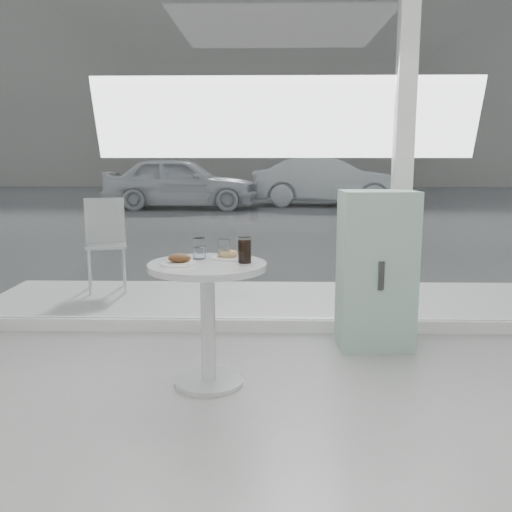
{
  "coord_description": "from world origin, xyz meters",
  "views": [
    {
      "loc": [
        -0.13,
        -1.47,
        1.42
      ],
      "look_at": [
        -0.2,
        1.7,
        0.85
      ],
      "focal_mm": 40.0,
      "sensor_mm": 36.0,
      "label": 1
    }
  ],
  "objects_px": {
    "car_silver": "(329,181)",
    "water_tumbler_b": "(224,250)",
    "mint_cabinet": "(376,270)",
    "cola_glass": "(245,251)",
    "main_table": "(208,298)",
    "plate_fritter": "(180,260)",
    "patio_chair": "(106,238)",
    "car_white": "(181,183)",
    "plate_donut": "(228,256)",
    "water_tumbler_a": "(199,250)"
  },
  "relations": [
    {
      "from": "car_silver",
      "to": "water_tumbler_b",
      "type": "xyz_separation_m",
      "value": [
        -1.94,
        -12.5,
        0.14
      ]
    },
    {
      "from": "mint_cabinet",
      "to": "cola_glass",
      "type": "xyz_separation_m",
      "value": [
        -0.93,
        -0.72,
        0.26
      ]
    },
    {
      "from": "main_table",
      "to": "plate_fritter",
      "type": "relative_size",
      "value": 3.56
    },
    {
      "from": "mint_cabinet",
      "to": "car_silver",
      "type": "relative_size",
      "value": 0.28
    },
    {
      "from": "car_silver",
      "to": "plate_fritter",
      "type": "distance_m",
      "value": 12.89
    },
    {
      "from": "patio_chair",
      "to": "plate_fritter",
      "type": "bearing_deg",
      "value": -80.78
    },
    {
      "from": "main_table",
      "to": "plate_fritter",
      "type": "xyz_separation_m",
      "value": [
        -0.16,
        -0.06,
        0.25
      ]
    },
    {
      "from": "main_table",
      "to": "car_silver",
      "type": "height_order",
      "value": "car_silver"
    },
    {
      "from": "main_table",
      "to": "car_silver",
      "type": "distance_m",
      "value": 12.81
    },
    {
      "from": "patio_chair",
      "to": "water_tumbler_b",
      "type": "height_order",
      "value": "patio_chair"
    },
    {
      "from": "main_table",
      "to": "car_silver",
      "type": "relative_size",
      "value": 0.19
    },
    {
      "from": "patio_chair",
      "to": "water_tumbler_b",
      "type": "distance_m",
      "value": 2.63
    },
    {
      "from": "plate_fritter",
      "to": "patio_chair",
      "type": "bearing_deg",
      "value": 115.25
    },
    {
      "from": "main_table",
      "to": "car_white",
      "type": "xyz_separation_m",
      "value": [
        -1.96,
        11.74,
        0.13
      ]
    },
    {
      "from": "car_silver",
      "to": "plate_donut",
      "type": "relative_size",
      "value": 19.83
    },
    {
      "from": "plate_fritter",
      "to": "cola_glass",
      "type": "height_order",
      "value": "cola_glass"
    },
    {
      "from": "plate_donut",
      "to": "cola_glass",
      "type": "distance_m",
      "value": 0.18
    },
    {
      "from": "plate_fritter",
      "to": "plate_donut",
      "type": "bearing_deg",
      "value": 36.53
    },
    {
      "from": "plate_fritter",
      "to": "plate_donut",
      "type": "distance_m",
      "value": 0.34
    },
    {
      "from": "car_white",
      "to": "water_tumbler_b",
      "type": "height_order",
      "value": "car_white"
    },
    {
      "from": "water_tumbler_a",
      "to": "water_tumbler_b",
      "type": "bearing_deg",
      "value": -2.33
    },
    {
      "from": "main_table",
      "to": "cola_glass",
      "type": "bearing_deg",
      "value": 3.37
    },
    {
      "from": "car_white",
      "to": "plate_donut",
      "type": "xyz_separation_m",
      "value": [
        2.08,
        -11.6,
        0.1
      ]
    },
    {
      "from": "water_tumbler_a",
      "to": "plate_fritter",
      "type": "bearing_deg",
      "value": -113.92
    },
    {
      "from": "mint_cabinet",
      "to": "plate_donut",
      "type": "distance_m",
      "value": 1.21
    },
    {
      "from": "cola_glass",
      "to": "water_tumbler_b",
      "type": "bearing_deg",
      "value": 136.9
    },
    {
      "from": "car_white",
      "to": "plate_fritter",
      "type": "bearing_deg",
      "value": -169.68
    },
    {
      "from": "main_table",
      "to": "car_silver",
      "type": "bearing_deg",
      "value": 80.9
    },
    {
      "from": "main_table",
      "to": "car_white",
      "type": "relative_size",
      "value": 0.19
    },
    {
      "from": "plate_donut",
      "to": "water_tumbler_a",
      "type": "height_order",
      "value": "water_tumbler_a"
    },
    {
      "from": "water_tumbler_b",
      "to": "car_silver",
      "type": "bearing_deg",
      "value": 81.2
    },
    {
      "from": "main_table",
      "to": "cola_glass",
      "type": "height_order",
      "value": "cola_glass"
    },
    {
      "from": "mint_cabinet",
      "to": "cola_glass",
      "type": "relative_size",
      "value": 7.5
    },
    {
      "from": "patio_chair",
      "to": "cola_glass",
      "type": "relative_size",
      "value": 5.98
    },
    {
      "from": "car_white",
      "to": "water_tumbler_a",
      "type": "bearing_deg",
      "value": -169.09
    },
    {
      "from": "car_white",
      "to": "water_tumbler_a",
      "type": "height_order",
      "value": "car_white"
    },
    {
      "from": "car_silver",
      "to": "main_table",
      "type": "bearing_deg",
      "value": 177.12
    },
    {
      "from": "plate_fritter",
      "to": "mint_cabinet",
      "type": "bearing_deg",
      "value": 30.97
    },
    {
      "from": "car_silver",
      "to": "water_tumbler_b",
      "type": "bearing_deg",
      "value": 177.42
    },
    {
      "from": "patio_chair",
      "to": "plate_fritter",
      "type": "xyz_separation_m",
      "value": [
        1.14,
        -2.42,
        0.22
      ]
    },
    {
      "from": "car_white",
      "to": "water_tumbler_b",
      "type": "distance_m",
      "value": 11.78
    },
    {
      "from": "plate_fritter",
      "to": "cola_glass",
      "type": "xyz_separation_m",
      "value": [
        0.38,
        0.07,
        0.05
      ]
    },
    {
      "from": "car_white",
      "to": "water_tumbler_a",
      "type": "xyz_separation_m",
      "value": [
        1.9,
        -11.6,
        0.14
      ]
    },
    {
      "from": "car_white",
      "to": "water_tumbler_a",
      "type": "distance_m",
      "value": 11.75
    },
    {
      "from": "mint_cabinet",
      "to": "car_silver",
      "type": "height_order",
      "value": "car_silver"
    },
    {
      "from": "main_table",
      "to": "plate_donut",
      "type": "relative_size",
      "value": 3.67
    },
    {
      "from": "plate_donut",
      "to": "water_tumbler_b",
      "type": "distance_m",
      "value": 0.04
    },
    {
      "from": "plate_donut",
      "to": "car_white",
      "type": "bearing_deg",
      "value": 100.18
    },
    {
      "from": "car_silver",
      "to": "water_tumbler_a",
      "type": "xyz_separation_m",
      "value": [
        -2.09,
        -12.5,
        0.14
      ]
    },
    {
      "from": "cola_glass",
      "to": "main_table",
      "type": "bearing_deg",
      "value": -176.63
    }
  ]
}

